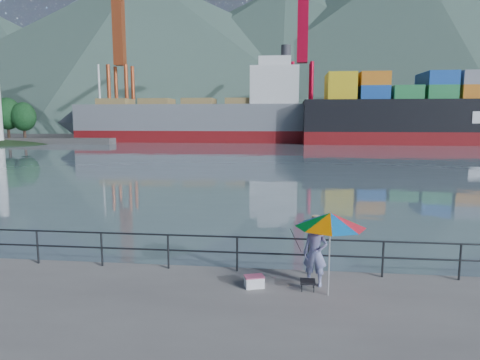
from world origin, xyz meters
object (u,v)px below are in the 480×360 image
fisherman (315,253)px  cooler_bag (254,282)px  beach_umbrella (330,220)px  bulk_carrier (207,119)px

fisherman → cooler_bag: size_ratio=3.61×
beach_umbrella → cooler_bag: (-1.85, 0.30, -1.76)m
fisherman → bulk_carrier: bulk_carrier is taller
fisherman → beach_umbrella: 1.26m
beach_umbrella → bulk_carrier: bulk_carrier is taller
cooler_bag → bulk_carrier: bulk_carrier is taller
fisherman → cooler_bag: 1.74m
cooler_bag → bulk_carrier: bearing=83.7°
beach_umbrella → bulk_carrier: bearing=103.0°
beach_umbrella → fisherman: bearing=115.0°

